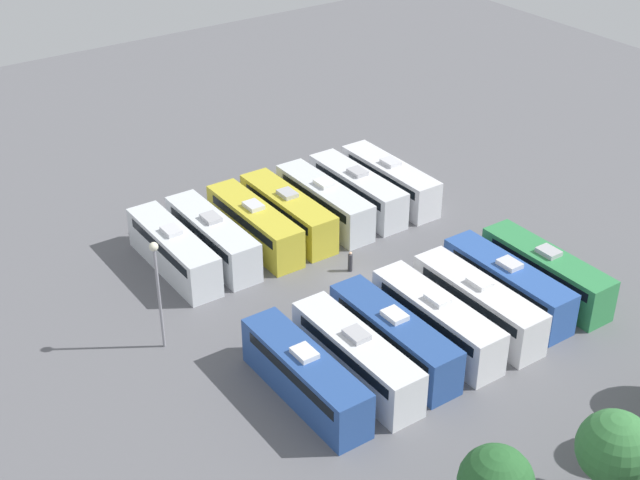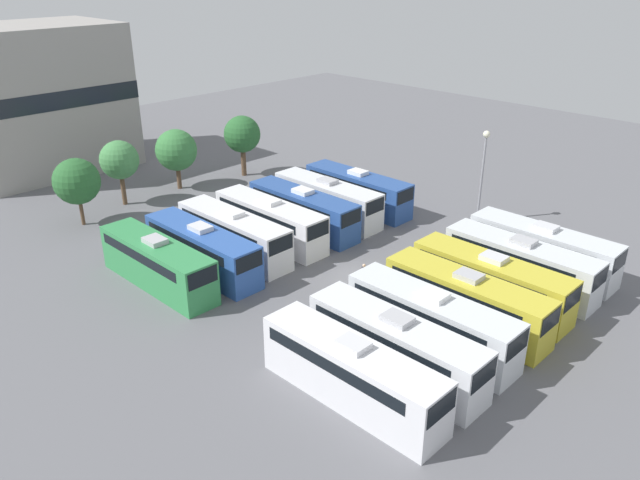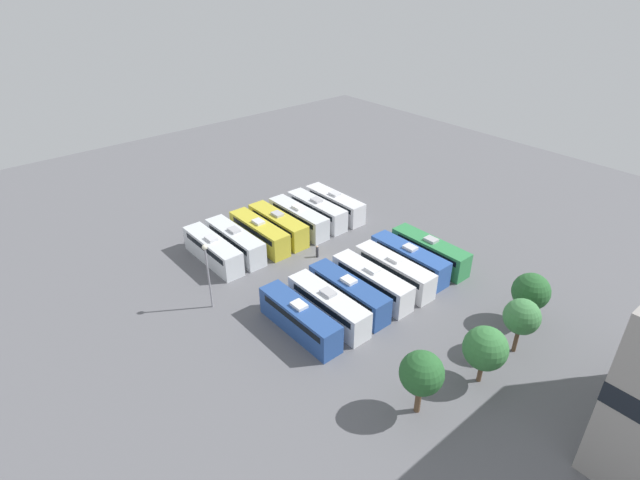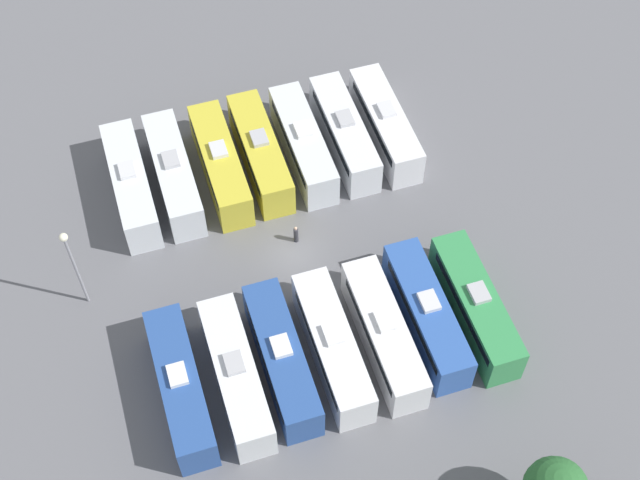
{
  "view_description": "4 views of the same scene",
  "coord_description": "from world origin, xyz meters",
  "px_view_note": "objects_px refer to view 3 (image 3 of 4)",
  "views": [
    {
      "loc": [
        34.16,
        44.74,
        36.58
      ],
      "look_at": [
        1.94,
        -1.7,
        3.28
      ],
      "focal_mm": 50.0,
      "sensor_mm": 36.0,
      "label": 1
    },
    {
      "loc": [
        -30.43,
        -26.02,
        21.15
      ],
      "look_at": [
        -1.87,
        1.78,
        3.05
      ],
      "focal_mm": 35.0,
      "sensor_mm": 36.0,
      "label": 2
    },
    {
      "loc": [
        35.35,
        41.52,
        34.61
      ],
      "look_at": [
        -0.49,
        -0.6,
        2.8
      ],
      "focal_mm": 28.0,
      "sensor_mm": 36.0,
      "label": 3
    },
    {
      "loc": [
        9.81,
        36.84,
        54.98
      ],
      "look_at": [
        -1.49,
        1.63,
        3.35
      ],
      "focal_mm": 50.0,
      "sensor_mm": 36.0,
      "label": 4
    }
  ],
  "objects_px": {
    "tree_1": "(522,317)",
    "bus_9": "(394,271)",
    "bus_11": "(349,293)",
    "worker_person": "(317,252)",
    "bus_1": "(317,210)",
    "bus_6": "(213,250)",
    "bus_5": "(235,241)",
    "light_pole": "(207,266)",
    "bus_0": "(335,204)",
    "tree_2": "(485,348)",
    "bus_2": "(299,218)",
    "bus_12": "(328,305)",
    "bus_4": "(259,233)",
    "tree_0": "(531,291)",
    "bus_10": "(372,282)",
    "tree_3": "(422,373)",
    "bus_8": "(409,259)",
    "bus_7": "(430,251)",
    "bus_13": "(300,318)",
    "bus_3": "(278,225)"
  },
  "relations": [
    {
      "from": "bus_11",
      "to": "worker_person",
      "type": "bearing_deg",
      "value": -111.58
    },
    {
      "from": "bus_5",
      "to": "bus_12",
      "type": "height_order",
      "value": "same"
    },
    {
      "from": "bus_0",
      "to": "tree_2",
      "type": "distance_m",
      "value": 36.48
    },
    {
      "from": "bus_1",
      "to": "bus_7",
      "type": "distance_m",
      "value": 18.55
    },
    {
      "from": "bus_12",
      "to": "bus_0",
      "type": "bearing_deg",
      "value": -133.49
    },
    {
      "from": "bus_13",
      "to": "bus_2",
      "type": "bearing_deg",
      "value": -127.97
    },
    {
      "from": "bus_9",
      "to": "light_pole",
      "type": "distance_m",
      "value": 21.82
    },
    {
      "from": "bus_9",
      "to": "tree_2",
      "type": "height_order",
      "value": "tree_2"
    },
    {
      "from": "bus_2",
      "to": "tree_3",
      "type": "relative_size",
      "value": 1.7
    },
    {
      "from": "bus_13",
      "to": "tree_3",
      "type": "xyz_separation_m",
      "value": [
        -1.23,
        14.86,
        2.62
      ]
    },
    {
      "from": "bus_10",
      "to": "tree_3",
      "type": "height_order",
      "value": "tree_3"
    },
    {
      "from": "bus_2",
      "to": "bus_13",
      "type": "xyz_separation_m",
      "value": [
        13.97,
        17.9,
        0.0
      ]
    },
    {
      "from": "bus_11",
      "to": "tree_3",
      "type": "distance_m",
      "value": 16.09
    },
    {
      "from": "tree_2",
      "to": "tree_3",
      "type": "relative_size",
      "value": 0.94
    },
    {
      "from": "bus_13",
      "to": "worker_person",
      "type": "bearing_deg",
      "value": -137.12
    },
    {
      "from": "bus_2",
      "to": "bus_8",
      "type": "height_order",
      "value": "same"
    },
    {
      "from": "bus_4",
      "to": "tree_1",
      "type": "xyz_separation_m",
      "value": [
        -7.34,
        34.1,
        2.5
      ]
    },
    {
      "from": "bus_13",
      "to": "tree_1",
      "type": "bearing_deg",
      "value": 131.83
    },
    {
      "from": "bus_11",
      "to": "bus_12",
      "type": "distance_m",
      "value": 3.27
    },
    {
      "from": "bus_6",
      "to": "tree_1",
      "type": "bearing_deg",
      "value": 112.86
    },
    {
      "from": "bus_8",
      "to": "bus_9",
      "type": "xyz_separation_m",
      "value": [
        3.36,
        0.54,
        0.0
      ]
    },
    {
      "from": "bus_2",
      "to": "tree_3",
      "type": "bearing_deg",
      "value": 68.74
    },
    {
      "from": "tree_2",
      "to": "bus_1",
      "type": "bearing_deg",
      "value": -104.87
    },
    {
      "from": "worker_person",
      "to": "tree_0",
      "type": "bearing_deg",
      "value": 109.15
    },
    {
      "from": "bus_1",
      "to": "bus_6",
      "type": "height_order",
      "value": "same"
    },
    {
      "from": "bus_2",
      "to": "bus_10",
      "type": "relative_size",
      "value": 1.0
    },
    {
      "from": "tree_0",
      "to": "bus_4",
      "type": "bearing_deg",
      "value": -69.01
    },
    {
      "from": "bus_1",
      "to": "bus_12",
      "type": "distance_m",
      "value": 22.93
    },
    {
      "from": "bus_0",
      "to": "bus_3",
      "type": "distance_m",
      "value": 10.49
    },
    {
      "from": "bus_2",
      "to": "bus_13",
      "type": "height_order",
      "value": "same"
    },
    {
      "from": "tree_3",
      "to": "bus_0",
      "type": "bearing_deg",
      "value": -121.08
    },
    {
      "from": "worker_person",
      "to": "bus_9",
      "type": "bearing_deg",
      "value": 106.46
    },
    {
      "from": "bus_1",
      "to": "tree_0",
      "type": "height_order",
      "value": "tree_0"
    },
    {
      "from": "tree_1",
      "to": "bus_9",
      "type": "bearing_deg",
      "value": -88.63
    },
    {
      "from": "bus_9",
      "to": "bus_10",
      "type": "relative_size",
      "value": 1.0
    },
    {
      "from": "bus_1",
      "to": "tree_3",
      "type": "xyz_separation_m",
      "value": [
        16.26,
        32.86,
        2.62
      ]
    },
    {
      "from": "bus_4",
      "to": "tree_0",
      "type": "distance_m",
      "value": 34.64
    },
    {
      "from": "bus_2",
      "to": "bus_9",
      "type": "distance_m",
      "value": 18.24
    },
    {
      "from": "bus_0",
      "to": "bus_5",
      "type": "bearing_deg",
      "value": -0.42
    },
    {
      "from": "bus_10",
      "to": "tree_0",
      "type": "height_order",
      "value": "tree_0"
    },
    {
      "from": "worker_person",
      "to": "tree_2",
      "type": "relative_size",
      "value": 0.28
    },
    {
      "from": "bus_11",
      "to": "tree_2",
      "type": "bearing_deg",
      "value": 95.05
    },
    {
      "from": "bus_5",
      "to": "light_pole",
      "type": "xyz_separation_m",
      "value": [
        8.34,
        8.3,
        3.68
      ]
    },
    {
      "from": "tree_0",
      "to": "tree_2",
      "type": "bearing_deg",
      "value": 9.59
    },
    {
      "from": "bus_1",
      "to": "bus_9",
      "type": "bearing_deg",
      "value": 79.63
    },
    {
      "from": "tree_1",
      "to": "bus_3",
      "type": "bearing_deg",
      "value": -83.29
    },
    {
      "from": "bus_3",
      "to": "bus_12",
      "type": "relative_size",
      "value": 1.0
    },
    {
      "from": "bus_0",
      "to": "bus_11",
      "type": "xyz_separation_m",
      "value": [
        14.01,
        17.94,
        0.0
      ]
    },
    {
      "from": "bus_7",
      "to": "light_pole",
      "type": "relative_size",
      "value": 1.33
    },
    {
      "from": "bus_4",
      "to": "tree_2",
      "type": "bearing_deg",
      "value": 92.03
    }
  ]
}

